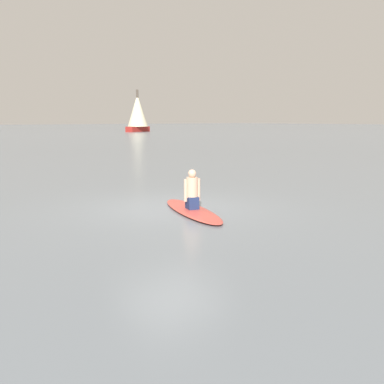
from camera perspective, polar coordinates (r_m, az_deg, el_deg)
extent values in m
plane|color=gray|center=(11.17, -2.64, -2.05)|extent=(400.00, 400.00, 0.00)
ellipsoid|color=#D84C3F|center=(10.67, 0.02, -2.34)|extent=(3.27, 1.75, 0.09)
cube|color=navy|center=(10.63, 0.02, -1.36)|extent=(0.37, 0.34, 0.29)
cylinder|color=#D6AD8E|center=(10.57, 0.02, 0.59)|extent=(0.34, 0.34, 0.48)
sphere|color=#D6AD8E|center=(10.53, 0.02, 2.35)|extent=(0.19, 0.19, 0.19)
cylinder|color=#D6AD8E|center=(10.53, -0.82, 0.21)|extent=(0.10, 0.10, 0.53)
cylinder|color=#D6AD8E|center=(10.64, 0.84, 0.30)|extent=(0.10, 0.10, 0.53)
cube|color=maroon|center=(83.09, -6.85, 7.89)|extent=(3.27, 5.43, 0.94)
cylinder|color=#4C4238|center=(83.09, -6.90, 10.47)|extent=(0.42, 0.42, 6.54)
cone|color=beige|center=(83.09, -6.90, 10.20)|extent=(4.69, 4.69, 5.75)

